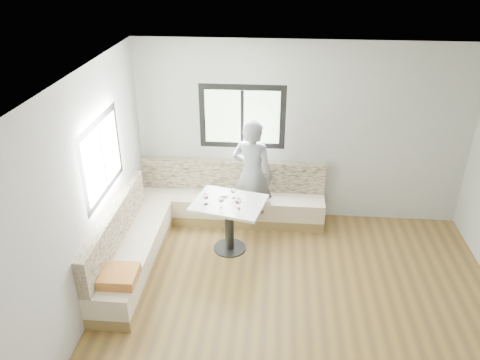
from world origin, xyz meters
name	(u,v)px	position (x,y,z in m)	size (l,w,h in m)	color
room	(301,218)	(-0.08, 0.08, 1.41)	(5.01, 5.01, 2.81)	brown
banquette	(191,221)	(-1.59, 1.62, 0.33)	(2.90, 2.80, 0.95)	#9A7D49
table	(229,214)	(-0.99, 1.43, 0.59)	(1.10, 0.94, 0.79)	black
person	(252,175)	(-0.71, 2.09, 0.88)	(0.64, 0.42, 1.76)	slate
olive_ramekin	(224,195)	(-1.08, 1.58, 0.81)	(0.09, 0.09, 0.04)	white
wine_glass_a	(206,197)	(-1.30, 1.34, 0.91)	(0.08, 0.08, 0.17)	white
wine_glass_b	(221,200)	(-1.08, 1.27, 0.91)	(0.08, 0.08, 0.17)	white
wine_glass_c	(238,201)	(-0.85, 1.25, 0.91)	(0.08, 0.08, 0.17)	white
wine_glass_d	(233,191)	(-0.94, 1.54, 0.91)	(0.08, 0.08, 0.17)	white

